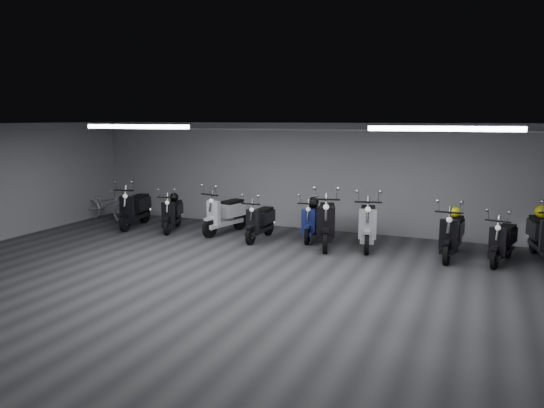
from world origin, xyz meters
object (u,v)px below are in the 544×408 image
at_px(scooter_7, 452,227).
at_px(scooter_8, 503,235).
at_px(scooter_5, 327,215).
at_px(helmet_3, 455,212).
at_px(helmet_0, 174,197).
at_px(helmet_1, 542,212).
at_px(scooter_0, 135,203).
at_px(scooter_9, 544,228).
at_px(scooter_2, 225,208).
at_px(scooter_6, 368,217).
at_px(bicycle, 106,201).
at_px(scooter_3, 260,216).
at_px(helmet_2, 313,202).
at_px(scooter_1, 172,208).
at_px(scooter_4, 312,215).

distance_m(scooter_7, scooter_8, 0.97).
height_order(scooter_5, helmet_3, scooter_5).
height_order(helmet_0, helmet_1, helmet_1).
bearing_deg(scooter_0, scooter_9, -9.24).
xyz_separation_m(scooter_9, helmet_1, (-0.04, 0.25, 0.30)).
distance_m(scooter_8, helmet_3, 1.05).
xyz_separation_m(scooter_9, helmet_0, (-8.73, -0.31, 0.17)).
height_order(scooter_7, scooter_8, scooter_7).
relative_size(scooter_2, scooter_9, 0.97).
height_order(scooter_0, scooter_9, scooter_9).
xyz_separation_m(scooter_7, helmet_0, (-6.99, 0.22, 0.19)).
bearing_deg(helmet_3, helmet_1, 17.38).
bearing_deg(scooter_0, scooter_2, -6.45).
relative_size(scooter_6, bicycle, 1.08).
bearing_deg(bicycle, scooter_3, -86.37).
distance_m(scooter_2, scooter_3, 1.14).
xyz_separation_m(helmet_0, helmet_2, (3.71, 0.48, 0.02)).
xyz_separation_m(scooter_9, helmet_3, (-1.72, -0.27, 0.26)).
bearing_deg(scooter_2, helmet_1, 16.52).
bearing_deg(scooter_7, scooter_1, -175.21).
xyz_separation_m(scooter_0, scooter_1, (1.18, 0.03, -0.08)).
xyz_separation_m(scooter_2, scooter_6, (3.66, -0.03, 0.05)).
relative_size(scooter_1, scooter_5, 0.81).
bearing_deg(helmet_3, scooter_8, -15.52).
relative_size(scooter_6, scooter_9, 1.04).
bearing_deg(scooter_4, helmet_0, 175.68).
xyz_separation_m(scooter_1, helmet_2, (3.63, 0.69, 0.28)).
bearing_deg(helmet_2, scooter_7, -11.98).
height_order(scooter_9, helmet_0, scooter_9).
height_order(scooter_2, helmet_1, scooter_2).
bearing_deg(scooter_3, scooter_6, 6.16).
relative_size(helmet_2, helmet_3, 1.18).
distance_m(scooter_4, helmet_2, 0.36).
bearing_deg(scooter_5, helmet_0, 161.81).
xyz_separation_m(scooter_3, scooter_4, (1.13, 0.52, 0.00)).
relative_size(scooter_0, helmet_3, 7.81).
bearing_deg(scooter_5, bicycle, 161.11).
height_order(helmet_1, helmet_2, helmet_1).
xyz_separation_m(scooter_1, scooter_6, (5.09, 0.22, 0.11)).
xyz_separation_m(scooter_3, bicycle, (-5.05, 0.48, -0.02)).
bearing_deg(bicycle, helmet_3, -82.08).
distance_m(scooter_3, scooter_5, 1.66).
distance_m(scooter_1, bicycle, 2.56).
bearing_deg(helmet_2, helmet_0, -172.62).
height_order(scooter_7, bicycle, scooter_7).
bearing_deg(helmet_0, bicycle, 175.01).
xyz_separation_m(scooter_7, helmet_1, (1.70, 0.77, 0.32)).
distance_m(bicycle, helmet_2, 6.17).
bearing_deg(helmet_2, scooter_4, -81.72).
xyz_separation_m(scooter_3, helmet_1, (6.08, 0.82, 0.39)).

